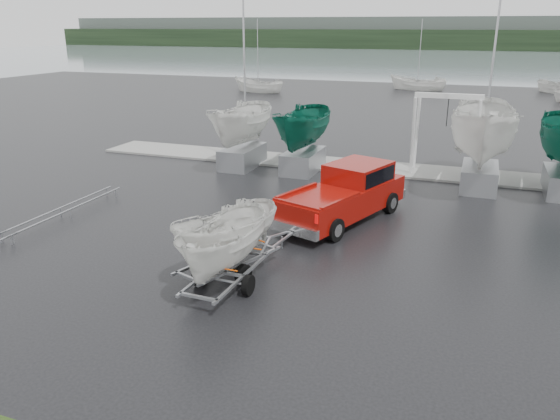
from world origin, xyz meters
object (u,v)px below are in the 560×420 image
object	(u,v)px
trailer_parked	(224,203)
boat_hoist	(446,123)
trailer_hitched	(226,196)
pickup_truck	(347,192)

from	to	relation	value
trailer_parked	boat_hoist	bearing A→B (deg)	74.28
boat_hoist	trailer_parked	bearing A→B (deg)	-107.72
trailer_hitched	trailer_parked	bearing A→B (deg)	-49.93
pickup_truck	boat_hoist	size ratio (longest dim) A/B	1.62
trailer_hitched	boat_hoist	size ratio (longest dim) A/B	1.13
pickup_truck	boat_hoist	world-z (taller)	boat_hoist
pickup_truck	trailer_parked	distance (m)	7.57
pickup_truck	trailer_hitched	world-z (taller)	trailer_hitched
pickup_truck	boat_hoist	bearing A→B (deg)	88.94
boat_hoist	pickup_truck	bearing A→B (deg)	-110.30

